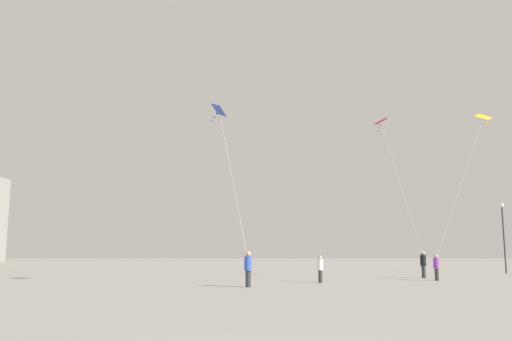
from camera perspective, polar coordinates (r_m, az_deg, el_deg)
name	(u,v)px	position (r m, az deg, el deg)	size (l,w,h in m)	color
person_in_purple	(435,266)	(36.30, 18.43, -9.56)	(0.36, 0.36, 1.65)	#2D2D33
person_in_white	(319,268)	(32.38, 6.72, -10.17)	(0.34, 0.34, 1.58)	#2D2D33
person_in_black	(422,263)	(39.78, 17.17, -9.34)	(0.40, 0.40, 1.85)	#2D2D33
person_in_blue	(247,267)	(28.15, -0.92, -10.20)	(0.40, 0.40, 1.82)	#2D2D33
kite_amber_delta	(482,120)	(39.64, 22.77, 4.91)	(4.68, 1.50, 9.81)	yellow
kite_crimson_delta	(381,124)	(39.05, 13.04, 4.81)	(3.40, 1.78, 9.87)	red
kite_cobalt_delta	(219,112)	(30.52, -3.95, 6.17)	(2.15, 2.05, 8.70)	blue
lamppost_east	(502,227)	(50.34, 24.57, -5.46)	(0.36, 0.36, 5.91)	#2D2D30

